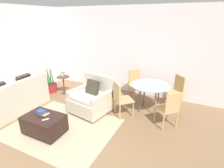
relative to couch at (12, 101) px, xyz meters
The scene contains 18 objects.
ground_plane 2.39m from the couch, 19.76° to the right, with size 20.00×20.00×0.00m, color brown.
wall_back 3.65m from the couch, 50.37° to the left, with size 12.00×0.06×2.75m.
wall_left 1.40m from the couch, 129.67° to the left, with size 0.06×12.00×2.75m.
area_rug 1.74m from the couch, ahead, with size 2.38×1.90×0.01m.
couch is the anchor object (origin of this frame).
armchair 2.14m from the couch, 26.05° to the left, with size 1.07×1.03×0.96m.
ottoman 1.54m from the couch, 12.46° to the right, with size 0.85×0.57×0.43m.
book_stack 1.44m from the couch, 11.20° to the right, with size 0.19×0.15×0.08m.
tv_remote_primary 1.71m from the couch, 14.13° to the right, with size 0.11×0.14×0.01m.
tv_remote_secondary 1.56m from the couch, ahead, with size 0.05×0.15×0.01m.
potted_plant 1.50m from the couch, 92.79° to the left, with size 0.42×0.42×1.04m.
side_table 1.62m from the couch, 73.43° to the left, with size 0.41×0.41×0.59m.
picture_frame 1.66m from the couch, 73.44° to the left, with size 0.13×0.06×0.16m.
dining_table 3.71m from the couch, 26.67° to the left, with size 1.03×1.03×0.75m.
dining_chair_near_left 2.93m from the couch, 21.52° to the left, with size 0.59×0.59×0.90m.
dining_chair_near_right 4.04m from the couch, 15.37° to the left, with size 0.59×0.59×0.90m.
dining_chair_far_left 3.53m from the couch, 39.63° to the left, with size 0.59×0.59×0.90m.
dining_chair_far_right 4.50m from the couch, 30.01° to the left, with size 0.59×0.59×0.90m.
Camera 1 is at (2.01, -1.81, 2.40)m, focal length 28.00 mm.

